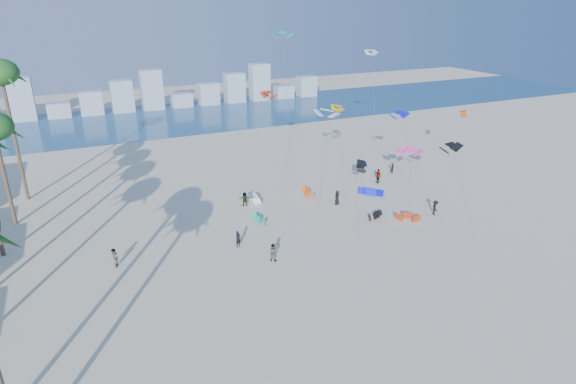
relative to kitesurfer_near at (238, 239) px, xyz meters
name	(u,v)px	position (x,y,z in m)	size (l,w,h in m)	color
ground	(345,335)	(2.51, -15.38, -0.83)	(220.00, 220.00, 0.00)	beige
ocean	(156,119)	(2.51, 56.62, -0.82)	(220.00, 220.00, 0.00)	navy
kitesurfer_near	(238,239)	(0.00, 0.00, 0.00)	(0.60, 0.40, 1.65)	black
kitesurfer_mid	(273,252)	(1.97, -3.73, 0.02)	(0.82, 0.64, 1.68)	gray
kitesurfers_far	(317,202)	(10.95, 4.65, 0.02)	(37.65, 13.85, 1.87)	black
grounded_kites	(331,203)	(12.85, 4.67, -0.39)	(17.04, 14.54, 0.98)	#0DA485
flying_kites	(358,106)	(18.26, 8.46, 9.60)	(25.59, 33.05, 18.59)	black
distant_skyline	(140,96)	(1.32, 66.62, 2.26)	(85.00, 3.00, 8.40)	#9EADBF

